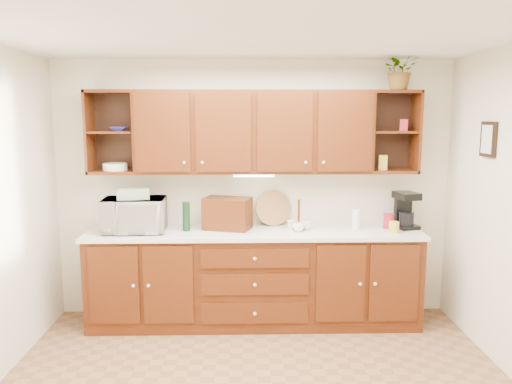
{
  "coord_description": "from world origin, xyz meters",
  "views": [
    {
      "loc": [
        -0.09,
        -3.3,
        2.05
      ],
      "look_at": [
        0.01,
        1.15,
        1.37
      ],
      "focal_mm": 35.0,
      "sensor_mm": 36.0,
      "label": 1
    }
  ],
  "objects_px": {
    "bread_box": "(227,213)",
    "microwave": "(134,215)",
    "coffee_maker": "(405,211)",
    "potted_plant": "(400,70)"
  },
  "relations": [
    {
      "from": "bread_box",
      "to": "microwave",
      "type": "bearing_deg",
      "value": -157.31
    },
    {
      "from": "coffee_maker",
      "to": "potted_plant",
      "type": "distance_m",
      "value": 1.37
    },
    {
      "from": "bread_box",
      "to": "potted_plant",
      "type": "xyz_separation_m",
      "value": [
        1.65,
        -0.0,
        1.38
      ]
    },
    {
      "from": "bread_box",
      "to": "coffee_maker",
      "type": "relative_size",
      "value": 1.23
    },
    {
      "from": "microwave",
      "to": "coffee_maker",
      "type": "bearing_deg",
      "value": -0.36
    },
    {
      "from": "coffee_maker",
      "to": "microwave",
      "type": "bearing_deg",
      "value": 168.95
    },
    {
      "from": "bread_box",
      "to": "potted_plant",
      "type": "relative_size",
      "value": 1.18
    },
    {
      "from": "potted_plant",
      "to": "microwave",
      "type": "bearing_deg",
      "value": -177.94
    },
    {
      "from": "microwave",
      "to": "bread_box",
      "type": "bearing_deg",
      "value": 3.09
    },
    {
      "from": "coffee_maker",
      "to": "bread_box",
      "type": "bearing_deg",
      "value": 167.21
    }
  ]
}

